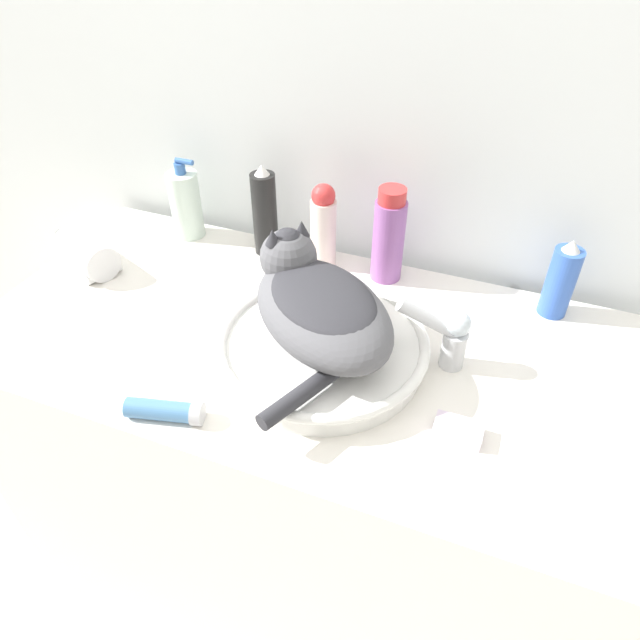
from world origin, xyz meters
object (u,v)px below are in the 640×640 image
object	(u,v)px
cream_tube	(166,411)
soap_bar	(458,431)
hairspray_can_black	(265,213)
lotion_bottle_white	(323,226)
soap_pump_bottle	(186,204)
hair_dryer	(87,253)
faucet	(449,335)
mouthwash_bottle	(389,236)
cat	(318,303)
spray_bottle_trigger	(561,281)

from	to	relation	value
cream_tube	soap_bar	size ratio (longest dim) A/B	1.74
hairspray_can_black	lotion_bottle_white	bearing A→B (deg)	0.00
soap_pump_bottle	hair_dryer	xyz separation A→B (m)	(-0.13, -0.21, -0.04)
faucet	soap_pump_bottle	distance (m)	0.71
lotion_bottle_white	hairspray_can_black	bearing A→B (deg)	180.00
mouthwash_bottle	cream_tube	distance (m)	0.57
faucet	lotion_bottle_white	xyz separation A→B (m)	(-0.32, 0.23, 0.03)
hair_dryer	lotion_bottle_white	bearing A→B (deg)	-134.28
mouthwash_bottle	hairspray_can_black	bearing A→B (deg)	180.00
cat	faucet	distance (m)	0.24
mouthwash_bottle	faucet	bearing A→B (deg)	-52.37
hairspray_can_black	cream_tube	distance (m)	0.53
spray_bottle_trigger	cream_tube	world-z (taller)	spray_bottle_trigger
hair_dryer	soap_pump_bottle	bearing A→B (deg)	-100.32
cream_tube	cat	bearing A→B (deg)	52.82
soap_pump_bottle	cat	bearing A→B (deg)	-32.89
lotion_bottle_white	soap_pump_bottle	distance (m)	0.35
faucet	spray_bottle_trigger	distance (m)	0.29
soap_bar	lotion_bottle_white	bearing A→B (deg)	134.34
soap_pump_bottle	mouthwash_bottle	distance (m)	0.49
spray_bottle_trigger	lotion_bottle_white	size ratio (longest dim) A/B	0.87
cream_tube	faucet	bearing A→B (deg)	36.02
spray_bottle_trigger	faucet	bearing A→B (deg)	-126.75
faucet	soap_bar	bearing A→B (deg)	91.30
mouthwash_bottle	cream_tube	size ratio (longest dim) A/B	1.56
faucet	soap_pump_bottle	xyz separation A→B (m)	(-0.67, 0.23, 0.01)
soap_pump_bottle	mouthwash_bottle	size ratio (longest dim) A/B	0.93
mouthwash_bottle	lotion_bottle_white	bearing A→B (deg)	180.00
soap_pump_bottle	mouthwash_bottle	world-z (taller)	mouthwash_bottle
spray_bottle_trigger	hair_dryer	size ratio (longest dim) A/B	0.93
lotion_bottle_white	soap_bar	xyz separation A→B (m)	(0.38, -0.38, -0.08)
faucet	cream_tube	bearing A→B (deg)	18.39
faucet	soap_bar	world-z (taller)	faucet
soap_pump_bottle	soap_bar	size ratio (longest dim) A/B	2.54
faucet	mouthwash_bottle	distance (m)	0.29
spray_bottle_trigger	hairspray_can_black	size ratio (longest dim) A/B	0.79
faucet	hair_dryer	bearing A→B (deg)	-19.28
hairspray_can_black	mouthwash_bottle	bearing A→B (deg)	0.00
hairspray_can_black	cream_tube	world-z (taller)	hairspray_can_black
soap_bar	soap_pump_bottle	bearing A→B (deg)	151.93
lotion_bottle_white	cream_tube	size ratio (longest dim) A/B	1.44
soap_bar	hairspray_can_black	bearing A→B (deg)	143.27
lotion_bottle_white	hair_dryer	xyz separation A→B (m)	(-0.48, -0.21, -0.06)
hair_dryer	soap_bar	world-z (taller)	hair_dryer
mouthwash_bottle	cream_tube	xyz separation A→B (m)	(-0.22, -0.52, -0.08)
lotion_bottle_white	cat	bearing A→B (deg)	-70.93
mouthwash_bottle	soap_bar	world-z (taller)	mouthwash_bottle
cat	soap_pump_bottle	world-z (taller)	cat
soap_pump_bottle	hair_dryer	distance (m)	0.25
cat	soap_pump_bottle	bearing A→B (deg)	6.39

